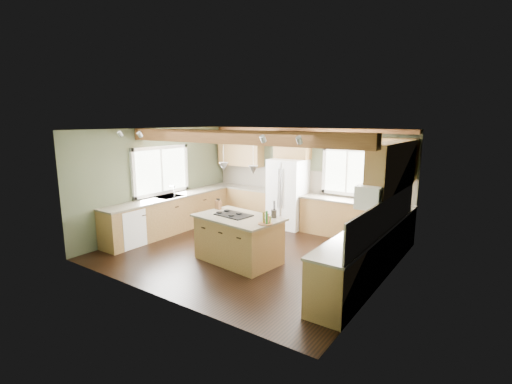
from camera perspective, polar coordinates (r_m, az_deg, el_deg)
The scene contains 37 objects.
floor at distance 8.08m, azimuth -0.97°, elevation -9.19°, with size 5.60×5.60×0.00m, color black.
ceiling at distance 7.58m, azimuth -1.03°, elevation 9.57°, with size 5.60×5.60×0.00m, color silver.
wall_back at distance 9.83m, azimuth 7.56°, elevation 2.21°, with size 5.60×5.60×0.00m, color #4D533B.
wall_left at distance 9.61m, azimuth -14.67°, elevation 1.74°, with size 5.00×5.00×0.00m, color #4D533B.
wall_right at distance 6.53m, azimuth 19.37°, elevation -2.81°, with size 5.00×5.00×0.00m, color #4D533B.
ceiling_beam at distance 7.16m, azimuth -3.55°, elevation 8.43°, with size 5.55×0.26×0.26m, color #563018.
soffit_trim at distance 9.63m, azimuth 7.47°, elevation 9.44°, with size 5.55×0.20×0.10m, color #563018.
backsplash_back at distance 9.83m, azimuth 7.50°, elevation 1.68°, with size 5.58×0.03×0.58m, color brown.
backsplash_right at distance 6.61m, azimuth 19.31°, elevation -3.47°, with size 0.03×3.70×0.58m, color brown.
base_cab_back_left at distance 10.68m, azimuth -1.87°, elevation -1.70°, with size 2.02×0.60×0.88m, color brown.
counter_back_left at distance 10.58m, azimuth -1.89°, elevation 0.73°, with size 2.06×0.64×0.04m, color brown.
base_cab_back_right at distance 9.16m, azimuth 14.87°, elevation -4.23°, with size 2.62×0.60×0.88m, color brown.
counter_back_right at distance 9.05m, azimuth 15.02°, elevation -1.42°, with size 2.66×0.64×0.04m, color brown.
base_cab_left at distance 9.60m, azimuth -13.03°, elevation -3.45°, with size 0.60×3.70×0.88m, color brown.
counter_left at distance 9.49m, azimuth -13.15°, elevation -0.76°, with size 0.64×3.74×0.04m, color brown.
base_cab_right at distance 6.91m, azimuth 16.60°, elevation -9.37°, with size 0.60×3.70×0.88m, color brown.
counter_right at distance 6.76m, azimuth 16.81°, elevation -5.71°, with size 0.64×3.74×0.04m, color brown.
upper_cab_back_left at distance 10.67m, azimuth -2.39°, elevation 6.50°, with size 1.40×0.35×0.90m, color brown.
upper_cab_over_fridge at distance 9.73m, azimuth 5.63°, elevation 7.19°, with size 0.96×0.35×0.70m, color brown.
upper_cab_right at distance 7.32m, azimuth 20.29°, elevation 3.74°, with size 0.35×2.20×0.90m, color brown.
upper_cab_back_corner at distance 8.78m, azimuth 20.62°, elevation 4.82°, with size 0.90×0.35×0.90m, color brown.
window_left at distance 9.59m, azimuth -14.44°, elevation 3.24°, with size 0.04×1.60×1.05m, color white.
window_back at distance 9.32m, azimuth 13.84°, elevation 3.05°, with size 1.10×0.04×1.00m, color white.
sink at distance 9.49m, azimuth -13.15°, elevation -0.73°, with size 0.50×0.65×0.03m, color #262628.
faucet at distance 9.33m, azimuth -12.44°, elevation 0.01°, with size 0.02×0.02×0.28m, color #B2B2B7.
dishwasher at distance 8.81m, azimuth -19.26°, elevation -5.16°, with size 0.60×0.60×0.84m, color white.
oven at distance 5.78m, azimuth 12.29°, elevation -13.39°, with size 0.60×0.72×0.84m, color white.
microwave at distance 6.49m, azimuth 17.52°, elevation -0.52°, with size 0.40×0.70×0.38m, color white.
pendant_left at distance 7.43m, azimuth -5.00°, elevation 3.93°, with size 0.18×0.18×0.16m, color #B2B2B7.
pendant_right at distance 6.88m, azimuth -0.43°, elevation 3.40°, with size 0.18×0.18×0.16m, color #B2B2B7.
refrigerator at distance 9.71m, azimuth 4.90°, elevation -0.24°, with size 0.90×0.74×1.80m, color white.
island at distance 7.47m, azimuth -2.70°, elevation -7.34°, with size 1.59×0.97×0.88m, color brown.
island_top at distance 7.34m, azimuth -2.73°, elevation -3.93°, with size 1.69×1.08×0.04m, color brown.
cooktop at distance 7.42m, azimuth -3.47°, elevation -3.53°, with size 0.69×0.46×0.02m, color black.
knife_block at distance 7.93m, azimuth -5.83°, elevation -1.97°, with size 0.11×0.09×0.19m, color brown.
utensil_crock at distance 7.23m, azimuth 2.77°, elevation -3.36°, with size 0.11×0.11×0.15m, color #49413A.
bottle_tray at distance 6.77m, azimuth 1.43°, elevation -3.96°, with size 0.27×0.27×0.24m, color brown, non-canonical shape.
Camera 1 is at (4.44, -6.15, 2.79)m, focal length 26.00 mm.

